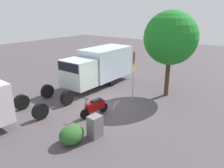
# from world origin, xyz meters

# --- Properties ---
(ground_plane) EXTENTS (60.00, 60.00, 0.00)m
(ground_plane) POSITION_xyz_m (0.00, 0.00, 0.00)
(ground_plane) COLOR #4D464A
(box_truck_near) EXTENTS (7.56, 2.29, 2.77)m
(box_truck_near) POSITION_xyz_m (-2.76, -2.84, 1.56)
(box_truck_near) COLOR black
(box_truck_near) RESTS_ON ground
(motorcycle) EXTENTS (1.79, 0.69, 1.20)m
(motorcycle) POSITION_xyz_m (1.35, 0.32, 0.52)
(motorcycle) COLOR black
(motorcycle) RESTS_ON ground
(stop_sign) EXTENTS (0.71, 0.33, 3.20)m
(stop_sign) POSITION_xyz_m (-1.55, 0.98, 2.14)
(stop_sign) COLOR #9E9EA3
(stop_sign) RESTS_ON ground
(street_tree) EXTENTS (3.40, 3.40, 5.56)m
(street_tree) POSITION_xyz_m (-3.81, 2.27, 3.84)
(street_tree) COLOR #47301E
(street_tree) RESTS_ON ground
(utility_cabinet) EXTENTS (0.64, 0.55, 1.02)m
(utility_cabinet) POSITION_xyz_m (2.97, 1.71, 0.51)
(utility_cabinet) COLOR slate
(utility_cabinet) RESTS_ON ground
(bike_rack_hoop) EXTENTS (0.85, 0.08, 0.85)m
(bike_rack_hoop) POSITION_xyz_m (-0.14, 0.77, 0.00)
(bike_rack_hoop) COLOR #B7B7BC
(bike_rack_hoop) RESTS_ON ground
(shrub_near_sign) EXTENTS (1.17, 0.96, 0.80)m
(shrub_near_sign) POSITION_xyz_m (3.96, 1.23, 0.40)
(shrub_near_sign) COLOR #295C25
(shrub_near_sign) RESTS_ON ground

